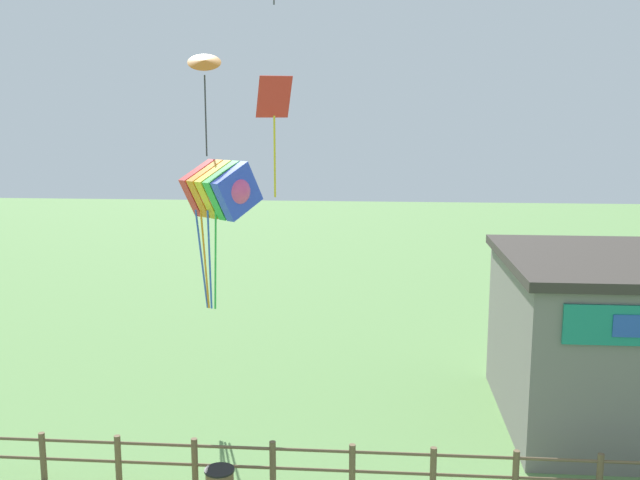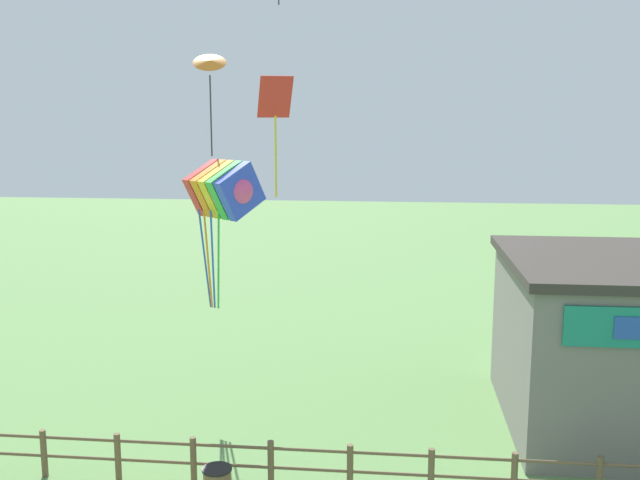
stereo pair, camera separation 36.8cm
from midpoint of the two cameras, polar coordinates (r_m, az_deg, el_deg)
name	(u,v)px [view 2 (the right image)]	position (r m, az deg, el deg)	size (l,w,h in m)	color
wooden_fence	(310,464)	(16.06, -0.10, -17.49)	(15.61, 0.14, 1.10)	brown
kite_rainbow_parafoil	(224,190)	(20.07, -7.18, 4.01)	(2.65, 2.57, 4.24)	#E54C8C
kite_red_diamond	(275,110)	(17.46, -2.98, 10.34)	(0.95, 0.81, 2.90)	red
kite_orange_delta	(210,65)	(23.45, -8.37, 13.69)	(1.22, 1.12, 3.31)	orange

